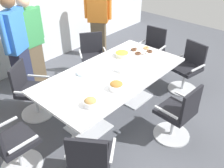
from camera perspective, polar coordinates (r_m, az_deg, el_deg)
The scene contains 19 objects.
ground_plane at distance 4.29m, azimuth 0.00°, elevation -6.23°, with size 10.00×10.00×0.01m, color #4C4F56.
back_wall at distance 5.40m, azimuth -20.25°, elevation 17.05°, with size 8.00×0.10×2.80m, color silver.
conference_table at distance 3.93m, azimuth 0.00°, elevation 0.92°, with size 2.40×1.20×0.75m.
office_chair_0 at distance 5.35m, azimuth 8.88°, elevation 7.07°, with size 0.59×0.59×0.91m.
office_chair_1 at distance 5.03m, azimuth -4.34°, elevation 5.61°, with size 0.75×0.75×0.91m.
office_chair_2 at distance 4.21m, azimuth -17.95°, elevation -1.97°, with size 0.75×0.75×0.91m.
office_chair_3 at distance 3.38m, azimuth -21.80°, elevation -13.01°, with size 0.56×0.56×0.91m.
office_chair_4 at distance 3.00m, azimuth -4.83°, elevation -17.34°, with size 0.75×0.75×0.91m.
office_chair_5 at distance 3.68m, azimuth 14.76°, elevation -7.02°, with size 0.58×0.58×0.91m.
office_chair_6 at distance 4.84m, azimuth 16.74°, elevation 3.03°, with size 0.63×0.63×0.91m.
person_standing_1 at distance 4.57m, azimuth -20.76°, elevation 8.18°, with size 0.57×0.41×1.82m.
person_standing_2 at distance 4.81m, azimuth -18.06°, elevation 9.21°, with size 0.61×0.25×1.72m.
person_standing_3 at distance 5.74m, azimuth -3.19°, elevation 14.79°, with size 0.42×0.55×1.76m.
snack_bowl_cookies at distance 3.16m, azimuth -4.92°, elevation -4.18°, with size 0.18×0.18×0.12m.
snack_bowl_pretzels at distance 3.45m, azimuth 0.98°, elevation -0.39°, with size 0.20×0.20×0.12m.
snack_bowl_chips_yellow at distance 4.35m, azimuth 2.28°, elevation 6.89°, with size 0.25×0.25×0.10m.
donut_platter at distance 4.55m, azimuth 6.76°, elevation 7.49°, with size 0.39×0.38×0.04m.
plate_stack at distance 3.86m, azimuth -6.40°, elevation 2.58°, with size 0.23×0.23×0.04m.
napkin_pile at distance 3.91m, azimuth 1.92°, elevation 3.36°, with size 0.16×0.16×0.05m, color white.
Camera 1 is at (-2.48, -2.22, 2.71)m, focal length 40.18 mm.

